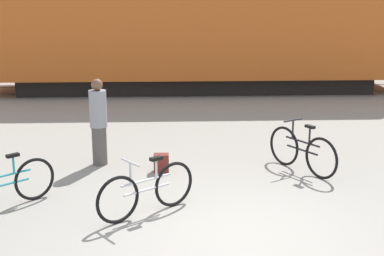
# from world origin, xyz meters

# --- Properties ---
(ground_plane) EXTENTS (80.00, 80.00, 0.00)m
(ground_plane) POSITION_xyz_m (0.00, 0.00, 0.00)
(ground_plane) COLOR gray
(freight_train) EXTENTS (43.67, 3.20, 5.41)m
(freight_train) POSITION_xyz_m (0.00, 11.40, 2.81)
(freight_train) COLOR black
(freight_train) RESTS_ON ground_plane
(rail_near) EXTENTS (55.67, 0.07, 0.01)m
(rail_near) POSITION_xyz_m (0.00, 10.69, 0.01)
(rail_near) COLOR #4C4238
(rail_near) RESTS_ON ground_plane
(rail_far) EXTENTS (55.67, 0.07, 0.01)m
(rail_far) POSITION_xyz_m (0.00, 12.12, 0.01)
(rail_far) COLOR #4C4238
(rail_far) RESTS_ON ground_plane
(bicycle_silver) EXTENTS (1.42, 1.08, 0.89)m
(bicycle_silver) POSITION_xyz_m (-1.26, 0.77, 0.38)
(bicycle_silver) COLOR black
(bicycle_silver) RESTS_ON ground_plane
(bicycle_black) EXTENTS (0.94, 1.49, 0.95)m
(bicycle_black) POSITION_xyz_m (1.54, 2.64, 0.40)
(bicycle_black) COLOR black
(bicycle_black) RESTS_ON ground_plane
(bicycle_teal) EXTENTS (1.31, 1.17, 0.86)m
(bicycle_teal) POSITION_xyz_m (-3.46, 1.11, 0.37)
(bicycle_teal) COLOR black
(bicycle_teal) RESTS_ON ground_plane
(person_in_grey) EXTENTS (0.33, 0.33, 1.68)m
(person_in_grey) POSITION_xyz_m (-2.27, 3.25, 0.84)
(person_in_grey) COLOR #514C47
(person_in_grey) RESTS_ON ground_plane
(backpack) EXTENTS (0.28, 0.20, 0.34)m
(backpack) POSITION_xyz_m (-1.07, 2.74, 0.17)
(backpack) COLOR maroon
(backpack) RESTS_ON ground_plane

